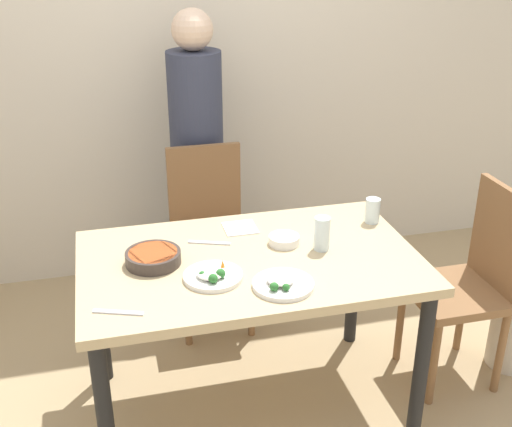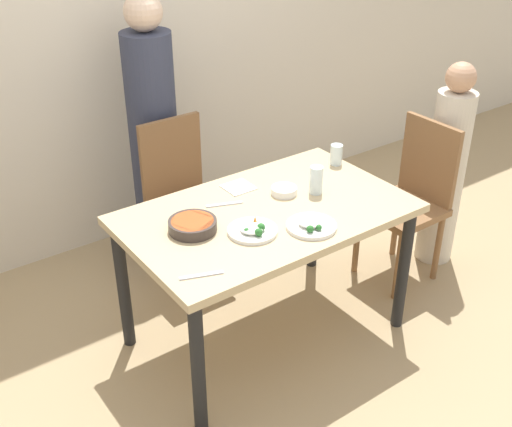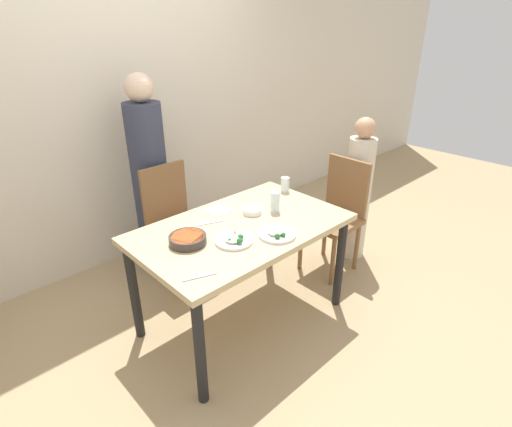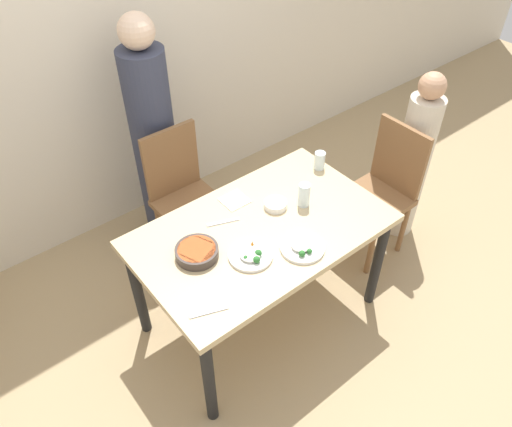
# 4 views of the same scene
# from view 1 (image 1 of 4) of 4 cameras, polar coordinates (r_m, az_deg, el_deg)

# --- Properties ---
(ground_plane) EXTENTS (10.00, 10.00, 0.00)m
(ground_plane) POSITION_cam_1_polar(r_m,az_deg,el_deg) (2.99, -0.50, -16.60)
(ground_plane) COLOR tan
(wall_back) EXTENTS (10.00, 0.06, 2.70)m
(wall_back) POSITION_cam_1_polar(r_m,az_deg,el_deg) (3.69, -5.98, 14.76)
(wall_back) COLOR beige
(wall_back) RESTS_ON ground_plane
(dining_table) EXTENTS (1.35, 0.83, 0.75)m
(dining_table) POSITION_cam_1_polar(r_m,az_deg,el_deg) (2.61, -0.56, -5.67)
(dining_table) COLOR tan
(dining_table) RESTS_ON ground_plane
(chair_adult_spot) EXTENTS (0.40, 0.40, 0.94)m
(chair_adult_spot) POSITION_cam_1_polar(r_m,az_deg,el_deg) (3.33, -4.15, -1.57)
(chair_adult_spot) COLOR brown
(chair_adult_spot) RESTS_ON ground_plane
(chair_child_spot) EXTENTS (0.40, 0.40, 0.94)m
(chair_child_spot) POSITION_cam_1_polar(r_m,az_deg,el_deg) (3.04, 18.57, -5.58)
(chair_child_spot) COLOR brown
(chair_child_spot) RESTS_ON ground_plane
(person_adult) EXTENTS (0.28, 0.28, 1.58)m
(person_adult) POSITION_cam_1_polar(r_m,az_deg,el_deg) (3.51, -5.20, 4.12)
(person_adult) COLOR #33384C
(person_adult) RESTS_ON ground_plane
(bowl_curry) EXTENTS (0.22, 0.22, 0.05)m
(bowl_curry) POSITION_cam_1_polar(r_m,az_deg,el_deg) (2.54, -9.13, -3.86)
(bowl_curry) COLOR #3D332D
(bowl_curry) RESTS_ON dining_table
(plate_rice_adult) EXTENTS (0.23, 0.23, 0.05)m
(plate_rice_adult) POSITION_cam_1_polar(r_m,az_deg,el_deg) (2.36, 2.34, -6.23)
(plate_rice_adult) COLOR white
(plate_rice_adult) RESTS_ON dining_table
(plate_rice_child) EXTENTS (0.22, 0.22, 0.05)m
(plate_rice_child) POSITION_cam_1_polar(r_m,az_deg,el_deg) (2.41, -3.88, -5.52)
(plate_rice_child) COLOR white
(plate_rice_child) RESTS_ON dining_table
(bowl_rice_small) EXTENTS (0.13, 0.13, 0.04)m
(bowl_rice_small) POSITION_cam_1_polar(r_m,az_deg,el_deg) (2.66, 2.51, -2.33)
(bowl_rice_small) COLOR white
(bowl_rice_small) RESTS_ON dining_table
(glass_water_tall) EXTENTS (0.06, 0.06, 0.14)m
(glass_water_tall) POSITION_cam_1_polar(r_m,az_deg,el_deg) (2.61, 5.87, -1.76)
(glass_water_tall) COLOR silver
(glass_water_tall) RESTS_ON dining_table
(glass_water_short) EXTENTS (0.07, 0.07, 0.11)m
(glass_water_short) POSITION_cam_1_polar(r_m,az_deg,el_deg) (2.89, 10.32, 0.26)
(glass_water_short) COLOR silver
(glass_water_short) RESTS_ON dining_table
(napkin_folded) EXTENTS (0.14, 0.14, 0.01)m
(napkin_folded) POSITION_cam_1_polar(r_m,az_deg,el_deg) (2.80, -1.42, -1.29)
(napkin_folded) COLOR white
(napkin_folded) RESTS_ON dining_table
(fork_steel) EXTENTS (0.18, 0.08, 0.01)m
(fork_steel) POSITION_cam_1_polar(r_m,az_deg,el_deg) (2.68, -4.16, -2.61)
(fork_steel) COLOR silver
(fork_steel) RESTS_ON dining_table
(spoon_steel) EXTENTS (0.18, 0.08, 0.01)m
(spoon_steel) POSITION_cam_1_polar(r_m,az_deg,el_deg) (2.27, -12.14, -8.58)
(spoon_steel) COLOR silver
(spoon_steel) RESTS_ON dining_table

